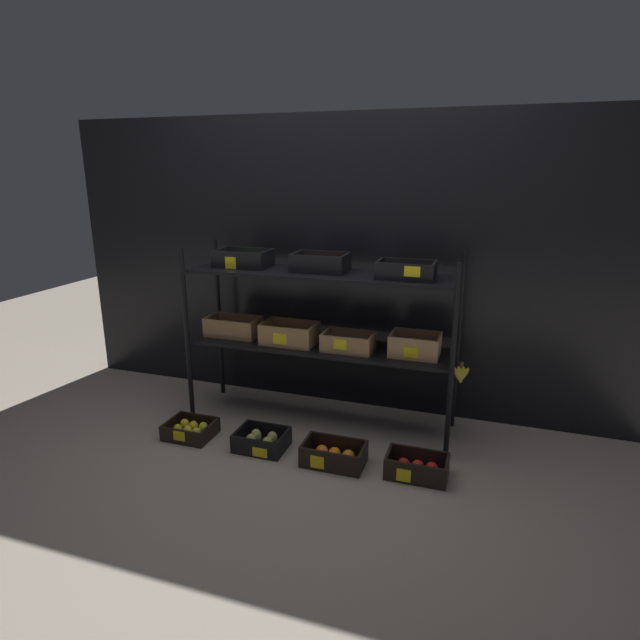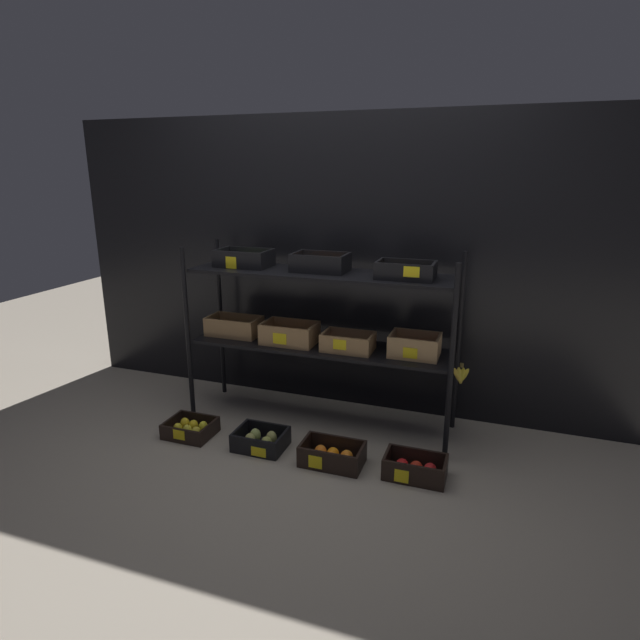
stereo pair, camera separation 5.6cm
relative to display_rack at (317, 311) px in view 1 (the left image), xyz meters
The scene contains 7 objects.
ground_plane 0.78m from the display_rack, ahead, with size 10.00×10.00×0.00m, color gray.
storefront_wall 0.48m from the display_rack, 87.06° to the left, with size 4.13×0.12×2.03m, color black.
display_rack is the anchor object (origin of this frame).
crate_ground_lemon 1.12m from the display_rack, 146.67° to the right, with size 0.30×0.25×0.10m.
crate_ground_pear 0.89m from the display_rack, 114.17° to the right, with size 0.31×0.24×0.12m.
crate_ground_orange 0.92m from the display_rack, 61.10° to the right, with size 0.36×0.22×0.13m.
crate_ground_apple_red 1.14m from the display_rack, 31.74° to the right, with size 0.34×0.21×0.13m.
Camera 1 is at (1.03, -3.10, 1.67)m, focal length 29.40 mm.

